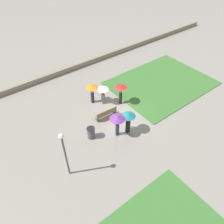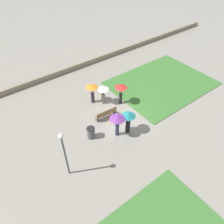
# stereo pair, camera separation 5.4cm
# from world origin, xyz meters

# --- Properties ---
(ground_plane) EXTENTS (90.00, 90.00, 0.00)m
(ground_plane) POSITION_xyz_m (0.00, 0.00, 0.00)
(ground_plane) COLOR gray
(lawn_patch_near) EXTENTS (9.87, 7.60, 0.06)m
(lawn_patch_near) POSITION_xyz_m (-6.42, -1.04, 0.03)
(lawn_patch_near) COLOR #386B2D
(lawn_patch_near) RESTS_ON ground_plane
(parapet_wall) EXTENTS (45.00, 0.35, 0.56)m
(parapet_wall) POSITION_xyz_m (0.00, -8.81, 0.28)
(parapet_wall) COLOR gray
(parapet_wall) RESTS_ON ground_plane
(park_bench) EXTENTS (1.95, 0.54, 0.90)m
(park_bench) POSITION_xyz_m (1.09, -0.34, 0.47)
(park_bench) COLOR brown
(park_bench) RESTS_ON ground_plane
(lamp_post) EXTENTS (0.32, 0.32, 3.84)m
(lamp_post) POSITION_xyz_m (6.22, 2.52, 2.52)
(lamp_post) COLOR #474C51
(lamp_post) RESTS_ON ground_plane
(trash_bin) EXTENTS (0.64, 0.64, 0.96)m
(trash_bin) POSITION_xyz_m (3.30, 0.73, 0.48)
(trash_bin) COLOR #4C4C51
(trash_bin) RESTS_ON ground_plane
(crowd_person_orange) EXTENTS (1.05, 1.05, 1.83)m
(crowd_person_orange) POSITION_xyz_m (0.83, -2.78, 1.33)
(crowd_person_orange) COLOR #2D2333
(crowd_person_orange) RESTS_ON ground_plane
(crowd_person_white) EXTENTS (1.03, 1.03, 1.78)m
(crowd_person_white) POSITION_xyz_m (0.15, -2.08, 1.30)
(crowd_person_white) COLOR slate
(crowd_person_white) RESTS_ON ground_plane
(crowd_person_red) EXTENTS (1.06, 1.06, 1.93)m
(crowd_person_red) POSITION_xyz_m (-1.07, -1.10, 1.44)
(crowd_person_red) COLOR black
(crowd_person_red) RESTS_ON ground_plane
(crowd_person_teal) EXTENTS (1.09, 1.09, 1.87)m
(crowd_person_teal) POSITION_xyz_m (0.66, 1.95, 1.32)
(crowd_person_teal) COLOR black
(crowd_person_teal) RESTS_ON ground_plane
(crowd_person_purple) EXTENTS (1.19, 1.19, 1.98)m
(crowd_person_purple) POSITION_xyz_m (1.54, 1.72, 1.58)
(crowd_person_purple) COLOR #282D47
(crowd_person_purple) RESTS_ON ground_plane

